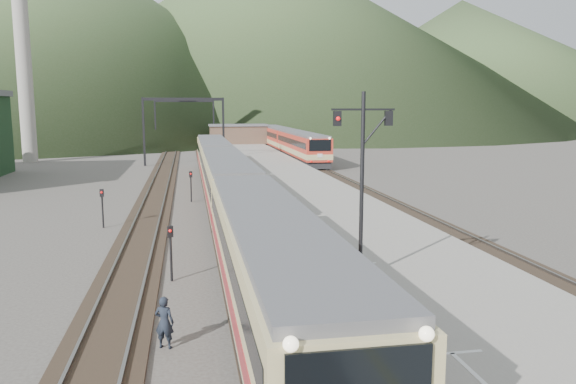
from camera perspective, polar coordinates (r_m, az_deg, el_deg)
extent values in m
cube|color=black|center=(53.40, -7.41, 1.19)|extent=(2.60, 200.00, 0.12)
cube|color=slate|center=(53.36, -8.19, 1.27)|extent=(0.10, 200.00, 0.14)
cube|color=slate|center=(53.42, -6.64, 1.31)|extent=(0.10, 200.00, 0.14)
cube|color=black|center=(53.40, -12.78, 1.04)|extent=(2.60, 200.00, 0.12)
cube|color=slate|center=(53.43, -13.55, 1.13)|extent=(0.10, 200.00, 0.14)
cube|color=slate|center=(53.36, -12.01, 1.17)|extent=(0.10, 200.00, 0.14)
cube|color=black|center=(55.14, 4.62, 1.47)|extent=(2.60, 200.00, 0.12)
cube|color=slate|center=(54.95, 3.89, 1.56)|extent=(0.10, 200.00, 0.14)
cube|color=slate|center=(55.31, 5.34, 1.59)|extent=(0.10, 200.00, 0.14)
cube|color=gray|center=(51.93, -1.13, 1.54)|extent=(8.00, 100.00, 1.00)
cube|color=black|center=(68.14, -14.44, 5.93)|extent=(0.25, 0.25, 8.00)
cube|color=black|center=(68.09, -6.57, 6.15)|extent=(0.25, 0.25, 8.00)
cube|color=black|center=(67.89, -10.60, 9.26)|extent=(9.30, 0.22, 0.35)
cube|color=black|center=(93.07, -13.32, 6.65)|extent=(0.25, 0.25, 8.00)
cube|color=black|center=(93.03, -7.55, 6.81)|extent=(0.25, 0.25, 8.00)
cube|color=black|center=(92.89, -10.50, 9.08)|extent=(9.30, 0.22, 0.35)
cylinder|color=#9E998E|center=(77.81, -25.40, 13.81)|extent=(1.80, 1.80, 30.00)
cube|color=brown|center=(91.36, -5.08, 5.81)|extent=(9.00, 4.00, 2.80)
cube|color=slate|center=(91.30, -5.09, 6.78)|extent=(9.40, 4.40, 0.30)
cone|color=#364E26|center=(207.61, -21.18, 14.52)|extent=(180.00, 180.00, 60.00)
cone|color=#364E26|center=(246.94, -2.59, 15.82)|extent=(220.00, 220.00, 75.00)
cone|color=#364E26|center=(250.29, 17.02, 12.48)|extent=(160.00, 160.00, 50.00)
cube|color=tan|center=(17.91, -1.87, -7.72)|extent=(2.79, 18.78, 3.41)
cube|color=tan|center=(36.71, -6.20, 0.74)|extent=(2.79, 18.78, 3.41)
cube|color=tan|center=(55.84, -7.58, 3.45)|extent=(2.79, 18.78, 3.41)
cube|color=red|center=(70.01, 1.40, 4.64)|extent=(2.92, 19.65, 3.57)
cube|color=red|center=(89.80, -1.18, 5.55)|extent=(2.92, 19.65, 3.57)
cylinder|color=black|center=(19.41, 7.51, 0.48)|extent=(0.14, 0.14, 6.49)
cube|color=black|center=(19.22, 7.66, 8.31)|extent=(2.20, 0.08, 0.07)
cube|color=black|center=(18.97, 5.03, 7.45)|extent=(0.25, 0.18, 0.50)
cube|color=black|center=(19.51, 10.19, 7.38)|extent=(0.25, 0.18, 0.50)
cylinder|color=black|center=(23.17, -11.79, -6.48)|extent=(0.10, 0.10, 2.00)
cube|color=black|center=(22.92, -11.88, -3.94)|extent=(0.25, 0.20, 0.45)
cylinder|color=black|center=(41.84, -9.82, 0.35)|extent=(0.10, 0.10, 2.00)
cube|color=black|center=(41.70, -9.86, 1.78)|extent=(0.23, 0.18, 0.45)
cylinder|color=black|center=(34.17, -18.31, -1.83)|extent=(0.10, 0.10, 2.00)
cube|color=black|center=(34.01, -18.40, -0.09)|extent=(0.22, 0.16, 0.45)
imported|color=#1B212C|center=(17.11, -12.45, -12.81)|extent=(0.66, 0.54, 1.57)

